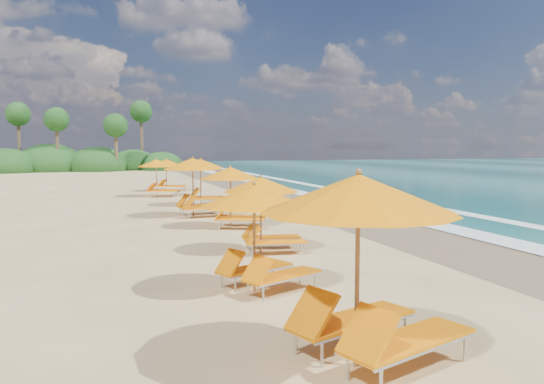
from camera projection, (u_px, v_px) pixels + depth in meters
The scene contains 12 objects.
ground at pixel (272, 228), 17.57m from camera, with size 160.00×160.00×0.00m, color #D4B97C.
wet_sand at pixel (378, 222), 18.79m from camera, with size 4.00×160.00×0.01m, color #80694C.
surf_foam at pixel (442, 218), 19.61m from camera, with size 4.00×160.00×0.01m.
station_1 at pixel (368, 255), 6.48m from camera, with size 3.13×3.07×2.45m.
station_2 at pixel (261, 229), 9.84m from camera, with size 2.70×2.68×2.07m.
station_3 at pixel (267, 209), 13.47m from camera, with size 2.34×2.22×2.00m.
station_4 at pixel (235, 193), 17.52m from camera, with size 2.71×2.67×2.09m.
station_5 at pixel (197, 183), 20.34m from camera, with size 2.70×2.55×2.34m.
station_6 at pixel (204, 179), 24.15m from camera, with size 2.50×2.34×2.21m.
station_7 at pixel (160, 175), 28.39m from camera, with size 2.65×2.59×2.08m.
station_8 at pixel (169, 173), 31.82m from camera, with size 2.58×2.54×2.01m.
treeline at pixel (60, 162), 57.63m from camera, with size 25.80×8.80×9.74m.
Camera 1 is at (-5.32, -16.57, 2.71)m, focal length 34.61 mm.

